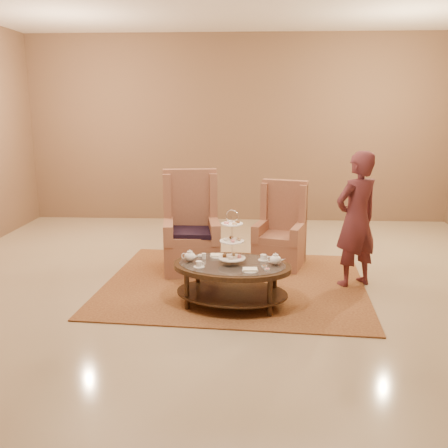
# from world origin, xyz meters

# --- Properties ---
(ground) EXTENTS (8.00, 8.00, 0.00)m
(ground) POSITION_xyz_m (0.00, 0.00, 0.00)
(ground) COLOR #BBAB8B
(ground) RESTS_ON ground
(ceiling) EXTENTS (8.00, 8.00, 0.02)m
(ceiling) POSITION_xyz_m (0.00, 0.00, 0.00)
(ceiling) COLOR white
(ceiling) RESTS_ON ground
(wall_back) EXTENTS (8.00, 0.04, 3.50)m
(wall_back) POSITION_xyz_m (0.00, 4.00, 1.75)
(wall_back) COLOR brown
(wall_back) RESTS_ON ground
(rug) EXTENTS (3.39, 2.90, 0.02)m
(rug) POSITION_xyz_m (0.05, 0.32, 0.01)
(rug) COLOR olive
(rug) RESTS_ON ground
(tea_table) EXTENTS (1.44, 1.10, 1.10)m
(tea_table) POSITION_xyz_m (0.04, -0.37, 0.40)
(tea_table) COLOR black
(tea_table) RESTS_ON ground
(armchair_left) EXTENTS (0.83, 0.85, 1.35)m
(armchair_left) POSITION_xyz_m (-0.56, 0.89, 0.46)
(armchair_left) COLOR #996248
(armchair_left) RESTS_ON ground
(armchair_right) EXTENTS (0.80, 0.81, 1.18)m
(armchair_right) POSITION_xyz_m (0.67, 1.15, 0.40)
(armchair_right) COLOR #996248
(armchair_right) RESTS_ON ground
(person) EXTENTS (0.73, 0.66, 1.67)m
(person) POSITION_xyz_m (1.53, 0.36, 0.84)
(person) COLOR #58252B
(person) RESTS_ON ground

